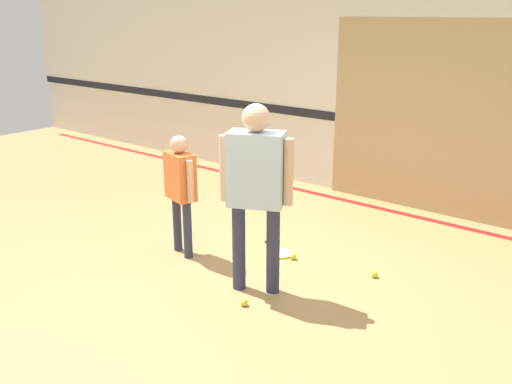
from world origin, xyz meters
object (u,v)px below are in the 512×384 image
object	(u,v)px
tennis_ball_near_instructor	(244,302)
tennis_ball_by_spare_racket	(293,256)
tennis_ball_stray_left	(374,274)
person_student_left	(180,182)
person_instructor	(256,179)
racket_spare_on_floor	(280,252)

from	to	relation	value
tennis_ball_near_instructor	tennis_ball_by_spare_racket	xyz separation A→B (m)	(-0.23, 1.04, 0.00)
tennis_ball_by_spare_racket	tennis_ball_stray_left	xyz separation A→B (m)	(0.83, 0.15, 0.00)
tennis_ball_by_spare_racket	tennis_ball_stray_left	size ratio (longest dim) A/B	1.00
person_student_left	tennis_ball_stray_left	xyz separation A→B (m)	(1.80, 0.75, -0.74)
person_instructor	tennis_ball_by_spare_racket	world-z (taller)	person_instructor
racket_spare_on_floor	tennis_ball_stray_left	size ratio (longest dim) A/B	7.58
tennis_ball_near_instructor	tennis_ball_stray_left	distance (m)	1.33
person_student_left	tennis_ball_near_instructor	xyz separation A→B (m)	(1.20, -0.44, -0.74)
person_instructor	tennis_ball_by_spare_racket	xyz separation A→B (m)	(-0.12, 0.74, -1.01)
tennis_ball_near_instructor	tennis_ball_by_spare_racket	size ratio (longest dim) A/B	1.00
tennis_ball_stray_left	tennis_ball_by_spare_racket	bearing A→B (deg)	-169.63
person_student_left	tennis_ball_by_spare_racket	world-z (taller)	person_student_left
tennis_ball_by_spare_racket	tennis_ball_stray_left	bearing A→B (deg)	10.37
person_instructor	racket_spare_on_floor	distance (m)	1.33
person_student_left	tennis_ball_by_spare_racket	distance (m)	1.35
person_instructor	tennis_ball_stray_left	world-z (taller)	person_instructor
person_instructor	person_student_left	bearing A→B (deg)	146.53
person_student_left	tennis_ball_by_spare_racket	xyz separation A→B (m)	(0.97, 0.60, -0.74)
person_instructor	person_student_left	xyz separation A→B (m)	(-1.09, 0.14, -0.27)
person_instructor	person_student_left	size ratio (longest dim) A/B	1.35
tennis_ball_near_instructor	tennis_ball_stray_left	world-z (taller)	same
racket_spare_on_floor	tennis_ball_by_spare_racket	world-z (taller)	tennis_ball_by_spare_racket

